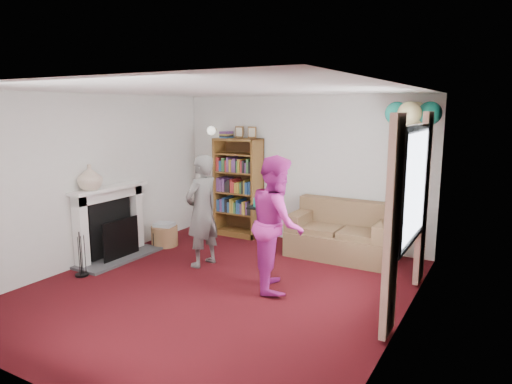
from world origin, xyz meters
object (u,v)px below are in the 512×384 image
Objects in this scene: sofa at (343,236)px; person_magenta at (277,223)px; bookcase at (239,188)px; birthday_cake at (266,202)px; person_striped at (202,211)px.

person_magenta is (-0.31, -1.67, 0.53)m from sofa.
bookcase reaches higher than person_magenta.
sofa is 0.94× the size of person_magenta.
bookcase is at bearing 130.33° from birthday_cake.
birthday_cake is at bearing -108.13° from sofa.
sofa is 2.25m from person_striped.
person_magenta reaches higher than sofa.
birthday_cake is at bearing -49.67° from bookcase.
bookcase reaches higher than sofa.
bookcase is 2.38m from birthday_cake.
person_magenta is 0.32m from birthday_cake.
person_striped is 4.15× the size of birthday_cake.
bookcase is 5.00× the size of birthday_cake.
bookcase is 2.14m from sofa.
person_magenta is at bearing -23.22° from birthday_cake.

